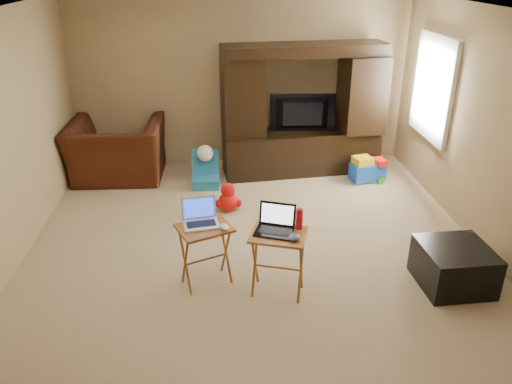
{
  "coord_description": "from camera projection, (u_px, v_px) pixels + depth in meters",
  "views": [
    {
      "loc": [
        -0.36,
        -4.72,
        2.93
      ],
      "look_at": [
        0.0,
        -0.2,
        0.8
      ],
      "focal_mm": 35.0,
      "sensor_mm": 36.0,
      "label": 1
    }
  ],
  "objects": [
    {
      "name": "floor",
      "position": [
        255.0,
        250.0,
        5.53
      ],
      "size": [
        5.5,
        5.5,
        0.0
      ],
      "primitive_type": "plane",
      "color": "beige",
      "rests_on": "ground"
    },
    {
      "name": "ceiling",
      "position": [
        254.0,
        11.0,
        4.47
      ],
      "size": [
        5.5,
        5.5,
        0.0
      ],
      "primitive_type": "plane",
      "rotation": [
        3.14,
        0.0,
        0.0
      ],
      "color": "silver",
      "rests_on": "ground"
    },
    {
      "name": "wall_back",
      "position": [
        241.0,
        82.0,
        7.48
      ],
      "size": [
        5.0,
        0.0,
        5.0
      ],
      "primitive_type": "plane",
      "rotation": [
        1.57,
        0.0,
        0.0
      ],
      "color": "tan",
      "rests_on": "ground"
    },
    {
      "name": "wall_front",
      "position": [
        296.0,
        325.0,
        2.52
      ],
      "size": [
        5.0,
        0.0,
        5.0
      ],
      "primitive_type": "plane",
      "rotation": [
        -1.57,
        0.0,
        0.0
      ],
      "color": "tan",
      "rests_on": "ground"
    },
    {
      "name": "wall_right",
      "position": [
        494.0,
        137.0,
        5.18
      ],
      "size": [
        0.0,
        5.5,
        5.5
      ],
      "primitive_type": "plane",
      "rotation": [
        1.57,
        0.0,
        -1.57
      ],
      "color": "tan",
      "rests_on": "ground"
    },
    {
      "name": "window_pane",
      "position": [
        434.0,
        88.0,
        6.51
      ],
      "size": [
        0.0,
        1.2,
        1.2
      ],
      "primitive_type": "plane",
      "rotation": [
        1.57,
        0.0,
        -1.57
      ],
      "color": "white",
      "rests_on": "ground"
    },
    {
      "name": "window_frame",
      "position": [
        433.0,
        88.0,
        6.51
      ],
      "size": [
        0.06,
        1.14,
        1.34
      ],
      "primitive_type": "cube",
      "color": "white",
      "rests_on": "ground"
    },
    {
      "name": "entertainment_center",
      "position": [
        302.0,
        111.0,
        7.18
      ],
      "size": [
        2.34,
        0.81,
        1.88
      ],
      "primitive_type": "cube",
      "rotation": [
        0.0,
        0.0,
        0.11
      ],
      "color": "black",
      "rests_on": "floor"
    },
    {
      "name": "television",
      "position": [
        303.0,
        114.0,
        7.16
      ],
      "size": [
        0.96,
        0.18,
        0.55
      ],
      "primitive_type": "imported",
      "rotation": [
        0.0,
        0.0,
        3.08
      ],
      "color": "black",
      "rests_on": "entertainment_center"
    },
    {
      "name": "recliner",
      "position": [
        117.0,
        151.0,
        7.17
      ],
      "size": [
        1.32,
        1.16,
        0.85
      ],
      "primitive_type": "imported",
      "rotation": [
        0.0,
        0.0,
        3.12
      ],
      "color": "#40190D",
      "rests_on": "floor"
    },
    {
      "name": "child_rocker",
      "position": [
        206.0,
        170.0,
        6.97
      ],
      "size": [
        0.39,
        0.45,
        0.5
      ],
      "primitive_type": null,
      "rotation": [
        0.0,
        0.0,
        -0.03
      ],
      "color": "#1A668F",
      "rests_on": "floor"
    },
    {
      "name": "plush_toy",
      "position": [
        228.0,
        197.0,
        6.3
      ],
      "size": [
        0.35,
        0.29,
        0.39
      ],
      "primitive_type": null,
      "color": "red",
      "rests_on": "floor"
    },
    {
      "name": "push_toy",
      "position": [
        368.0,
        168.0,
        7.18
      ],
      "size": [
        0.57,
        0.47,
        0.37
      ],
      "primitive_type": null,
      "rotation": [
        0.0,
        0.0,
        0.26
      ],
      "color": "blue",
      "rests_on": "floor"
    },
    {
      "name": "ottoman",
      "position": [
        454.0,
        266.0,
        4.86
      ],
      "size": [
        0.67,
        0.67,
        0.42
      ],
      "primitive_type": "cube",
      "rotation": [
        0.0,
        0.0,
        0.04
      ],
      "color": "black",
      "rests_on": "floor"
    },
    {
      "name": "tray_table_left",
      "position": [
        206.0,
        255.0,
        4.84
      ],
      "size": [
        0.6,
        0.55,
        0.63
      ],
      "primitive_type": "cube",
      "rotation": [
        0.0,
        0.0,
        0.41
      ],
      "color": "#905B22",
      "rests_on": "floor"
    },
    {
      "name": "tray_table_right",
      "position": [
        278.0,
        264.0,
        4.69
      ],
      "size": [
        0.6,
        0.53,
        0.65
      ],
      "primitive_type": "cube",
      "rotation": [
        0.0,
        0.0,
        -0.3
      ],
      "color": "#AD6F2A",
      "rests_on": "floor"
    },
    {
      "name": "laptop_left",
      "position": [
        201.0,
        214.0,
        4.68
      ],
      "size": [
        0.37,
        0.32,
        0.24
      ],
      "primitive_type": "cube",
      "rotation": [
        0.0,
        0.0,
        0.16
      ],
      "color": "silver",
      "rests_on": "tray_table_left"
    },
    {
      "name": "laptop_right",
      "position": [
        274.0,
        221.0,
        4.52
      ],
      "size": [
        0.41,
        0.38,
        0.24
      ],
      "primitive_type": "cube",
      "rotation": [
        0.0,
        0.0,
        -0.34
      ],
      "color": "black",
      "rests_on": "tray_table_right"
    },
    {
      "name": "mouse_left",
      "position": [
        225.0,
        227.0,
        4.64
      ],
      "size": [
        0.13,
        0.15,
        0.05
      ],
      "primitive_type": "ellipsoid",
      "rotation": [
        0.0,
        0.0,
        0.41
      ],
      "color": "white",
      "rests_on": "tray_table_left"
    },
    {
      "name": "mouse_right",
      "position": [
        295.0,
        237.0,
        4.44
      ],
      "size": [
        0.12,
        0.15,
        0.05
      ],
      "primitive_type": "ellipsoid",
      "rotation": [
        0.0,
        0.0,
        -0.32
      ],
      "color": "#424248",
      "rests_on": "tray_table_right"
    },
    {
      "name": "water_bottle",
      "position": [
        299.0,
        219.0,
        4.6
      ],
      "size": [
        0.06,
        0.06,
        0.2
      ],
      "primitive_type": "cylinder",
      "color": "red",
      "rests_on": "tray_table_right"
    }
  ]
}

